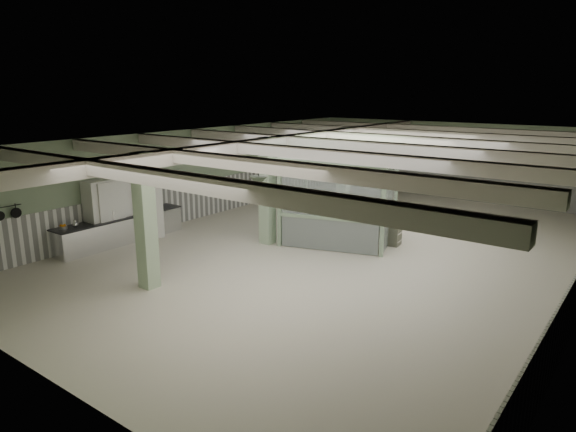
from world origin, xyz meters
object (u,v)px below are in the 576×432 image
Objects in this scene: walkin_cooler at (122,209)px; prep_counter at (121,229)px; filing_cabinet at (395,229)px; guard_booth at (340,184)px.

prep_counter is at bearing -60.00° from walkin_cooler.
filing_cabinet is at bearing 34.87° from prep_counter.
guard_booth is at bearing 39.55° from prep_counter.
guard_booth reaches higher than prep_counter.
filing_cabinet reaches higher than prep_counter.
guard_booth is at bearing -170.36° from filing_cabinet.
guard_booth reaches higher than filing_cabinet.
walkin_cooler reaches higher than filing_cabinet.
walkin_cooler is 9.31m from filing_cabinet.
filing_cabinet is at bearing 33.84° from walkin_cooler.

